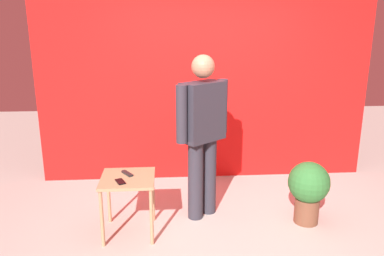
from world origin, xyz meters
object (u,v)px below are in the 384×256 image
at_px(cell_phone, 120,182).
at_px(potted_plant, 308,187).
at_px(side_table, 128,186).
at_px(tv_remote, 127,173).
at_px(standing_person, 203,129).

bearing_deg(cell_phone, potted_plant, -17.54).
relative_size(side_table, potted_plant, 0.89).
relative_size(tv_remote, potted_plant, 0.25).
height_order(standing_person, side_table, standing_person).
height_order(side_table, potted_plant, potted_plant).
distance_m(standing_person, cell_phone, 1.03).
xyz_separation_m(cell_phone, tv_remote, (0.05, 0.19, 0.01)).
xyz_separation_m(side_table, tv_remote, (-0.01, 0.08, 0.11)).
distance_m(standing_person, potted_plant, 1.29).
bearing_deg(side_table, standing_person, 23.21).
height_order(cell_phone, tv_remote, tv_remote).
bearing_deg(cell_phone, tv_remote, 52.53).
bearing_deg(potted_plant, side_table, -177.51).
relative_size(standing_person, side_table, 2.92).
height_order(standing_person, cell_phone, standing_person).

